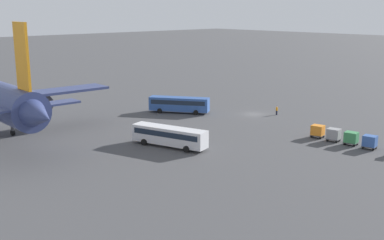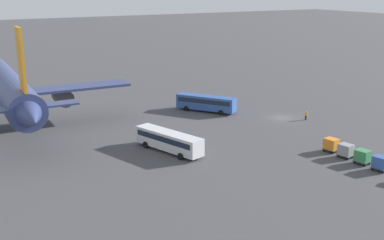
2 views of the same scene
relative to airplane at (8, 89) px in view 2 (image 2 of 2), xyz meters
The scene contains 9 objects.
ground_plane 49.78m from the airplane, 112.10° to the right, with size 600.00×600.00×0.00m, color #424244.
airplane is the anchor object (origin of this frame).
shuttle_bus_near 36.78m from the airplane, 101.43° to the right, with size 11.46×8.86×3.18m.
shuttle_bus_far 31.03m from the airplane, 143.43° to the right, with size 12.48×5.95×3.05m.
worker_person 53.62m from the airplane, 114.31° to the right, with size 0.38×0.38×1.74m.
cargo_cart_blue 60.90m from the airplane, 139.48° to the right, with size 2.25×2.00×2.06m.
cargo_cart_green 58.61m from the airplane, 137.63° to the right, with size 2.25×2.00×2.06m.
cargo_cart_grey 56.40m from the airplane, 135.63° to the right, with size 2.25×2.00×2.06m.
cargo_cart_orange 54.42m from the airplane, 133.29° to the right, with size 2.25×2.00×2.06m.
Camera 2 is at (-67.36, 59.26, 24.52)m, focal length 45.00 mm.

